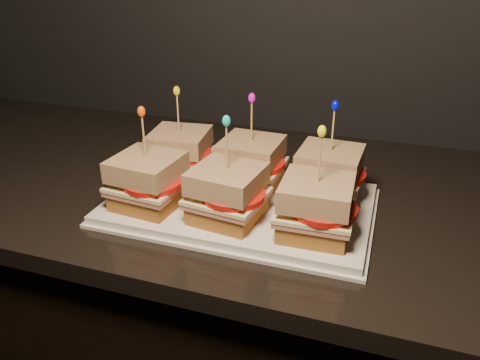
% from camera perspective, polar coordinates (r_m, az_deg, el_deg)
% --- Properties ---
extents(cabinet, '(2.36, 0.60, 0.88)m').
position_cam_1_polar(cabinet, '(1.19, -3.64, -20.54)').
color(cabinet, black).
rests_on(cabinet, ground).
extents(granite_slab, '(2.40, 0.64, 0.03)m').
position_cam_1_polar(granite_slab, '(0.92, -4.43, -0.52)').
color(granite_slab, black).
rests_on(granite_slab, cabinet).
extents(platter, '(0.43, 0.27, 0.02)m').
position_cam_1_polar(platter, '(0.79, 0.00, -2.99)').
color(platter, white).
rests_on(platter, granite_slab).
extents(platter_rim, '(0.44, 0.28, 0.01)m').
position_cam_1_polar(platter_rim, '(0.80, 0.00, -3.37)').
color(platter_rim, white).
rests_on(platter_rim, granite_slab).
extents(sandwich_0_bread_bot, '(0.11, 0.11, 0.03)m').
position_cam_1_polar(sandwich_0_bread_bot, '(0.88, -7.18, 1.53)').
color(sandwich_0_bread_bot, brown).
rests_on(sandwich_0_bread_bot, platter).
extents(sandwich_0_ham, '(0.12, 0.12, 0.01)m').
position_cam_1_polar(sandwich_0_ham, '(0.87, -7.24, 2.58)').
color(sandwich_0_ham, '#B7685C').
rests_on(sandwich_0_ham, sandwich_0_bread_bot).
extents(sandwich_0_cheese, '(0.12, 0.12, 0.01)m').
position_cam_1_polar(sandwich_0_cheese, '(0.87, -7.27, 3.01)').
color(sandwich_0_cheese, '#F6ECA6').
rests_on(sandwich_0_cheese, sandwich_0_ham).
extents(sandwich_0_tomato, '(0.10, 0.10, 0.01)m').
position_cam_1_polar(sandwich_0_tomato, '(0.86, -6.74, 3.22)').
color(sandwich_0_tomato, red).
rests_on(sandwich_0_tomato, sandwich_0_cheese).
extents(sandwich_0_bread_top, '(0.11, 0.11, 0.03)m').
position_cam_1_polar(sandwich_0_bread_top, '(0.86, -7.37, 4.79)').
color(sandwich_0_bread_top, brown).
rests_on(sandwich_0_bread_top, sandwich_0_tomato).
extents(sandwich_0_pick, '(0.00, 0.00, 0.09)m').
position_cam_1_polar(sandwich_0_pick, '(0.84, -7.56, 7.77)').
color(sandwich_0_pick, tan).
rests_on(sandwich_0_pick, sandwich_0_bread_top).
extents(sandwich_0_frill, '(0.01, 0.01, 0.02)m').
position_cam_1_polar(sandwich_0_frill, '(0.83, -7.74, 10.72)').
color(sandwich_0_frill, yellow).
rests_on(sandwich_0_frill, sandwich_0_pick).
extents(sandwich_1_bread_bot, '(0.10, 0.10, 0.03)m').
position_cam_1_polar(sandwich_1_bread_bot, '(0.83, 1.34, 0.31)').
color(sandwich_1_bread_bot, brown).
rests_on(sandwich_1_bread_bot, platter).
extents(sandwich_1_ham, '(0.11, 0.11, 0.01)m').
position_cam_1_polar(sandwich_1_ham, '(0.83, 1.35, 1.41)').
color(sandwich_1_ham, '#B7685C').
rests_on(sandwich_1_ham, sandwich_1_bread_bot).
extents(sandwich_1_cheese, '(0.11, 0.11, 0.01)m').
position_cam_1_polar(sandwich_1_cheese, '(0.82, 1.36, 1.86)').
color(sandwich_1_cheese, '#F6ECA6').
rests_on(sandwich_1_cheese, sandwich_1_ham).
extents(sandwich_1_tomato, '(0.10, 0.10, 0.01)m').
position_cam_1_polar(sandwich_1_tomato, '(0.81, 2.05, 2.06)').
color(sandwich_1_tomato, red).
rests_on(sandwich_1_tomato, sandwich_1_cheese).
extents(sandwich_1_bread_top, '(0.10, 0.10, 0.03)m').
position_cam_1_polar(sandwich_1_bread_top, '(0.81, 1.38, 3.72)').
color(sandwich_1_bread_top, brown).
rests_on(sandwich_1_bread_top, sandwich_1_tomato).
extents(sandwich_1_pick, '(0.00, 0.00, 0.09)m').
position_cam_1_polar(sandwich_1_pick, '(0.80, 1.41, 6.86)').
color(sandwich_1_pick, tan).
rests_on(sandwich_1_pick, sandwich_1_bread_top).
extents(sandwich_1_frill, '(0.01, 0.01, 0.02)m').
position_cam_1_polar(sandwich_1_frill, '(0.78, 1.45, 9.98)').
color(sandwich_1_frill, '#C611B4').
rests_on(sandwich_1_frill, sandwich_1_pick).
extents(sandwich_2_bread_bot, '(0.10, 0.10, 0.03)m').
position_cam_1_polar(sandwich_2_bread_bot, '(0.81, 10.61, -1.02)').
color(sandwich_2_bread_bot, brown).
rests_on(sandwich_2_bread_bot, platter).
extents(sandwich_2_ham, '(0.11, 0.11, 0.01)m').
position_cam_1_polar(sandwich_2_ham, '(0.80, 10.71, 0.10)').
color(sandwich_2_ham, '#B7685C').
rests_on(sandwich_2_ham, sandwich_2_bread_bot).
extents(sandwich_2_cheese, '(0.12, 0.11, 0.01)m').
position_cam_1_polar(sandwich_2_cheese, '(0.80, 10.75, 0.55)').
color(sandwich_2_cheese, '#F6ECA6').
rests_on(sandwich_2_cheese, sandwich_2_ham).
extents(sandwich_2_tomato, '(0.10, 0.10, 0.01)m').
position_cam_1_polar(sandwich_2_tomato, '(0.79, 11.59, 0.75)').
color(sandwich_2_tomato, red).
rests_on(sandwich_2_tomato, sandwich_2_cheese).
extents(sandwich_2_bread_top, '(0.10, 0.10, 0.03)m').
position_cam_1_polar(sandwich_2_bread_top, '(0.79, 10.93, 2.46)').
color(sandwich_2_bread_top, brown).
rests_on(sandwich_2_bread_top, sandwich_2_tomato).
extents(sandwich_2_pick, '(0.00, 0.00, 0.09)m').
position_cam_1_polar(sandwich_2_pick, '(0.77, 11.22, 5.68)').
color(sandwich_2_pick, tan).
rests_on(sandwich_2_pick, sandwich_2_bread_top).
extents(sandwich_2_frill, '(0.01, 0.01, 0.02)m').
position_cam_1_polar(sandwich_2_frill, '(0.75, 11.51, 8.88)').
color(sandwich_2_frill, '#0307DC').
rests_on(sandwich_2_frill, sandwich_2_pick).
extents(sandwich_3_bread_bot, '(0.11, 0.11, 0.03)m').
position_cam_1_polar(sandwich_3_bread_bot, '(0.78, -10.97, -2.02)').
color(sandwich_3_bread_bot, brown).
rests_on(sandwich_3_bread_bot, platter).
extents(sandwich_3_ham, '(0.12, 0.11, 0.01)m').
position_cam_1_polar(sandwich_3_ham, '(0.77, -11.08, -0.87)').
color(sandwich_3_ham, '#B7685C').
rests_on(sandwich_3_ham, sandwich_3_bread_bot).
extents(sandwich_3_cheese, '(0.12, 0.12, 0.01)m').
position_cam_1_polar(sandwich_3_cheese, '(0.77, -11.13, -0.40)').
color(sandwich_3_cheese, '#F6ECA6').
rests_on(sandwich_3_cheese, sandwich_3_ham).
extents(sandwich_3_tomato, '(0.10, 0.10, 0.01)m').
position_cam_1_polar(sandwich_3_tomato, '(0.76, -10.60, -0.22)').
color(sandwich_3_tomato, red).
rests_on(sandwich_3_tomato, sandwich_3_cheese).
extents(sandwich_3_bread_top, '(0.11, 0.11, 0.03)m').
position_cam_1_polar(sandwich_3_bread_top, '(0.76, -11.31, 1.56)').
color(sandwich_3_bread_top, brown).
rests_on(sandwich_3_bread_top, sandwich_3_tomato).
extents(sandwich_3_pick, '(0.00, 0.00, 0.09)m').
position_cam_1_polar(sandwich_3_pick, '(0.74, -11.62, 4.87)').
color(sandwich_3_pick, tan).
rests_on(sandwich_3_pick, sandwich_3_bread_top).
extents(sandwich_3_frill, '(0.01, 0.01, 0.02)m').
position_cam_1_polar(sandwich_3_frill, '(0.73, -11.94, 8.18)').
color(sandwich_3_frill, '#EB4B0C').
rests_on(sandwich_3_frill, sandwich_3_pick).
extents(sandwich_4_bread_bot, '(0.11, 0.11, 0.03)m').
position_cam_1_polar(sandwich_4_bread_bot, '(0.73, -1.53, -3.65)').
color(sandwich_4_bread_bot, brown).
rests_on(sandwich_4_bread_bot, platter).
extents(sandwich_4_ham, '(0.12, 0.12, 0.01)m').
position_cam_1_polar(sandwich_4_ham, '(0.72, -1.55, -2.44)').
color(sandwich_4_ham, '#B7685C').
rests_on(sandwich_4_ham, sandwich_4_bread_bot).
extents(sandwich_4_cheese, '(0.12, 0.12, 0.01)m').
position_cam_1_polar(sandwich_4_cheese, '(0.72, -1.56, -1.95)').
color(sandwich_4_cheese, '#F6ECA6').
rests_on(sandwich_4_cheese, sandwich_4_ham).
extents(sandwich_4_tomato, '(0.10, 0.10, 0.01)m').
position_cam_1_polar(sandwich_4_tomato, '(0.71, -0.81, -1.77)').
color(sandwich_4_tomato, red).
rests_on(sandwich_4_tomato, sandwich_4_cheese).
extents(sandwich_4_bread_top, '(0.11, 0.11, 0.03)m').
position_cam_1_polar(sandwich_4_bread_top, '(0.71, -1.58, 0.14)').
color(sandwich_4_bread_top, brown).
rests_on(sandwich_4_bread_top, sandwich_4_tomato).
extents(sandwich_4_pick, '(0.00, 0.00, 0.09)m').
position_cam_1_polar(sandwich_4_pick, '(0.69, -1.63, 3.67)').
color(sandwich_4_pick, tan).
rests_on(sandwich_4_pick, sandwich_4_bread_top).
extents(sandwich_4_frill, '(0.01, 0.01, 0.02)m').
position_cam_1_polar(sandwich_4_frill, '(0.67, -1.68, 7.23)').
color(sandwich_4_frill, '#15B7BB').
rests_on(sandwich_4_frill, sandwich_4_pick).
extents(sandwich_5_bread_bot, '(0.10, 0.10, 0.03)m').
position_cam_1_polar(sandwich_5_bread_bot, '(0.70, 9.05, -5.36)').
color(sandwich_5_bread_bot, brown).
rests_on(sandwich_5_bread_bot, platter).
extents(sandwich_5_ham, '(0.11, 0.11, 0.01)m').
position_cam_1_polar(sandwich_5_ham, '(0.69, 9.15, -4.11)').
color(sandwich_5_ham, '#B7685C').
rests_on(sandwich_5_ham, sandwich_5_bread_bot).
extents(sandwich_5_cheese, '(0.11, 0.11, 0.01)m').
position_cam_1_polar(sandwich_5_cheese, '(0.69, 9.19, -3.61)').
color(sandwich_5_cheese, '#F6ECA6').
rests_on(sandwich_5_cheese, sandwich_5_ham).
extents(sandwich_5_tomato, '(0.10, 0.10, 0.01)m').
position_cam_1_polar(sandwich_5_tomato, '(0.68, 10.14, -3.44)').
color(sandwich_5_tomato, red).
rests_on(sandwich_5_tomato, sandwich_5_cheese).
extents(sandwich_5_bread_top, '(0.10, 0.10, 0.03)m').
position_cam_1_polar(sandwich_5_bread_top, '(0.68, 9.36, -1.46)').
color(sandwich_5_bread_top, brown).
rests_on(sandwich_5_bread_top, sandwich_5_tomato).
extents(sandwich_5_pick, '(0.00, 0.00, 0.09)m').
position_cam_1_polar(sandwich_5_pick, '(0.66, 9.66, 2.19)').
color(sandwich_5_pick, tan).
rests_on(sandwich_5_pick, sandwich_5_bread_top).
extents(sandwich_5_frill, '(0.01, 0.01, 0.02)m').
position_cam_1_polar(sandwich_5_frill, '(0.64, 9.95, 5.88)').
color(sandwich_5_frill, '#F7F218').
rests_on(sandwich_5_frill, sandwich_5_pick).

